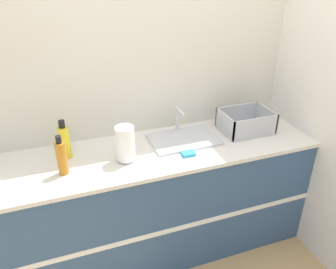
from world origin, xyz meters
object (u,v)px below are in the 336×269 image
object	(u,v)px
paper_towel_roll	(125,144)
bottle_amber	(62,157)
sink	(184,138)
dish_rack	(246,124)
bottle_yellow	(64,141)

from	to	relation	value
paper_towel_roll	bottle_amber	xyz separation A→B (m)	(-0.40, -0.02, -0.01)
sink	paper_towel_roll	world-z (taller)	paper_towel_roll
paper_towel_roll	dish_rack	bearing A→B (deg)	6.40
dish_rack	bottle_amber	size ratio (longest dim) A/B	1.43
sink	bottle_yellow	distance (m)	0.84
sink	bottle_yellow	bearing A→B (deg)	176.64
dish_rack	bottle_yellow	xyz separation A→B (m)	(-1.34, 0.07, 0.06)
sink	dish_rack	size ratio (longest dim) A/B	1.32
paper_towel_roll	bottle_yellow	bearing A→B (deg)	154.53
sink	dish_rack	xyz separation A→B (m)	(0.51, -0.02, 0.04)
sink	paper_towel_roll	bearing A→B (deg)	-164.67
bottle_yellow	sink	bearing A→B (deg)	-3.36
sink	bottle_amber	distance (m)	0.88
bottle_amber	bottle_yellow	bearing A→B (deg)	80.86
paper_towel_roll	bottle_amber	distance (m)	0.40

